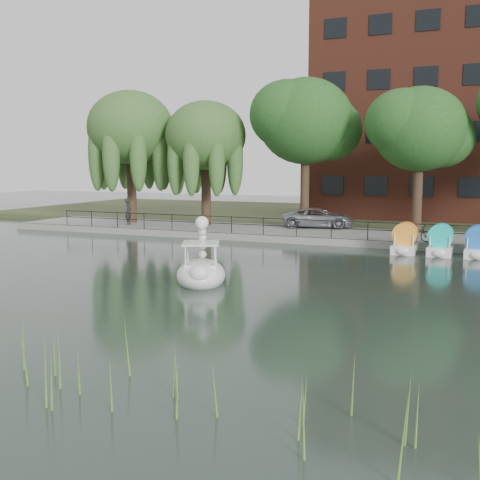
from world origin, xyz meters
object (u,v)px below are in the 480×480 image
Objects in this scene: bicycle at (416,232)px; swan_boat at (201,269)px; minivan at (318,216)px; pedestrian at (128,210)px.

bicycle is 14.09m from swan_boat.
minivan is 3.02× the size of bicycle.
minivan is 7.94m from bicycle.
swan_boat reaches higher than minivan.
minivan is at bearing -96.15° from pedestrian.
bicycle is 0.87× the size of pedestrian.
swan_boat is (-6.25, -12.62, -0.36)m from bicycle.
minivan is at bearing 66.95° from swan_boat.
minivan reaches higher than bicycle.
bicycle is (6.55, -4.48, -0.22)m from minivan.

